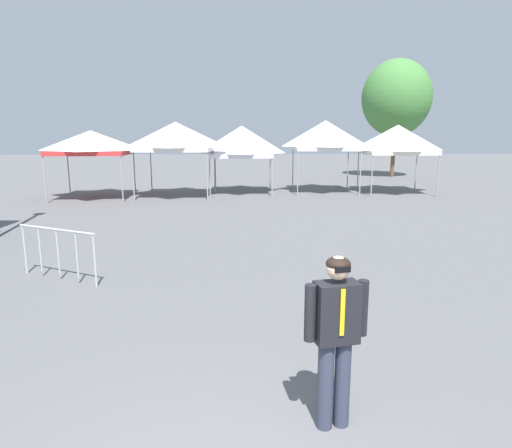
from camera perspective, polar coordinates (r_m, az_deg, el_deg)
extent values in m
cylinder|color=#9E9EA3|center=(21.37, -25.51, 5.40)|extent=(0.06, 0.06, 2.23)
cylinder|color=#9E9EA3|center=(20.49, -16.87, 5.80)|extent=(0.06, 0.06, 2.23)
cylinder|color=#9E9EA3|center=(24.45, -22.95, 6.20)|extent=(0.06, 0.06, 2.23)
cylinder|color=#9E9EA3|center=(23.69, -15.36, 6.55)|extent=(0.06, 0.06, 2.23)
pyramid|color=white|center=(22.37, -20.45, 10.03)|extent=(3.56, 3.56, 0.91)
cube|color=red|center=(22.38, -20.35, 8.61)|extent=(3.53, 3.53, 0.20)
cylinder|color=#9E9EA3|center=(20.68, -15.51, 6.12)|extent=(0.06, 0.06, 2.37)
cylinder|color=#9E9EA3|center=(20.03, -6.30, 6.30)|extent=(0.06, 0.06, 2.37)
cylinder|color=#9E9EA3|center=(23.88, -13.33, 6.86)|extent=(0.06, 0.06, 2.37)
cylinder|color=#9E9EA3|center=(23.31, -5.33, 7.01)|extent=(0.06, 0.06, 2.37)
pyramid|color=white|center=(21.85, -10.28, 11.25)|extent=(3.70, 3.70, 1.17)
cube|color=white|center=(21.85, -10.22, 9.45)|extent=(3.67, 3.67, 0.20)
cylinder|color=#9E9EA3|center=(21.69, -5.96, 6.23)|extent=(0.06, 0.06, 2.03)
cylinder|color=#9E9EA3|center=(21.59, 2.09, 6.25)|extent=(0.06, 0.06, 2.03)
cylinder|color=#9E9EA3|center=(24.69, -5.24, 6.84)|extent=(0.06, 0.06, 2.03)
cylinder|color=#9E9EA3|center=(24.60, 1.84, 6.87)|extent=(0.06, 0.06, 2.03)
pyramid|color=white|center=(23.02, -1.84, 10.80)|extent=(3.34, 3.34, 1.37)
cube|color=white|center=(23.04, -1.83, 8.85)|extent=(3.31, 3.31, 0.20)
cylinder|color=#9E9EA3|center=(22.05, 5.40, 6.74)|extent=(0.06, 0.06, 2.35)
cylinder|color=#9E9EA3|center=(22.54, 13.28, 6.59)|extent=(0.06, 0.06, 2.35)
cylinder|color=#9E9EA3|center=(25.11, 4.76, 7.30)|extent=(0.06, 0.06, 2.35)
cylinder|color=#9E9EA3|center=(25.54, 11.72, 7.17)|extent=(0.06, 0.06, 2.35)
pyramid|color=white|center=(23.70, 8.93, 11.42)|extent=(3.42, 3.42, 1.33)
cube|color=white|center=(23.70, 8.87, 9.58)|extent=(3.38, 3.38, 0.20)
cylinder|color=#9E9EA3|center=(22.25, 14.68, 6.23)|extent=(0.06, 0.06, 2.17)
cylinder|color=#9E9EA3|center=(23.21, 22.40, 5.95)|extent=(0.06, 0.06, 2.17)
cylinder|color=#9E9EA3|center=(25.35, 12.98, 6.88)|extent=(0.06, 0.06, 2.17)
cylinder|color=#9E9EA3|center=(26.20, 19.87, 6.63)|extent=(0.06, 0.06, 2.17)
pyramid|color=white|center=(24.13, 17.73, 10.53)|extent=(3.58, 3.58, 1.28)
cube|color=white|center=(24.14, 17.62, 8.78)|extent=(3.55, 3.55, 0.20)
cylinder|color=#33384C|center=(4.73, 8.90, -19.79)|extent=(0.16, 0.16, 0.92)
cylinder|color=#33384C|center=(4.79, 11.01, -19.41)|extent=(0.16, 0.16, 0.92)
cube|color=black|center=(4.42, 10.30, -11.10)|extent=(0.46, 0.31, 0.60)
cylinder|color=black|center=(4.32, 6.96, -11.27)|extent=(0.11, 0.11, 0.56)
cylinder|color=black|center=(4.52, 13.50, -10.43)|extent=(0.11, 0.11, 0.56)
sphere|color=beige|center=(4.27, 10.51, -5.57)|extent=(0.23, 0.23, 0.23)
ellipsoid|color=black|center=(4.26, 10.53, -5.05)|extent=(0.23, 0.23, 0.14)
cube|color=black|center=(4.18, 11.11, -5.77)|extent=(0.15, 0.05, 0.06)
cube|color=yellow|center=(4.29, 11.05, -11.11)|extent=(0.05, 0.02, 0.46)
cylinder|color=brown|center=(33.59, 17.22, 8.89)|extent=(0.28, 0.28, 3.60)
ellipsoid|color=#47843D|center=(33.67, 17.60, 15.20)|extent=(4.78, 4.78, 5.26)
cylinder|color=#B7BABF|center=(9.73, -24.32, -0.66)|extent=(1.86, 1.06, 0.05)
cylinder|color=#B7BABF|center=(9.11, -20.00, -4.47)|extent=(0.04, 0.04, 1.05)
cylinder|color=#B7BABF|center=(10.61, -27.56, -2.92)|extent=(0.04, 0.04, 1.05)
cylinder|color=#B7BABF|center=(9.44, -22.03, -3.76)|extent=(0.04, 0.04, 0.92)
cylinder|color=#B7BABF|center=(9.83, -24.09, -3.35)|extent=(0.04, 0.04, 0.92)
cylinder|color=#B7BABF|center=(10.23, -26.00, -2.97)|extent=(0.04, 0.04, 0.92)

